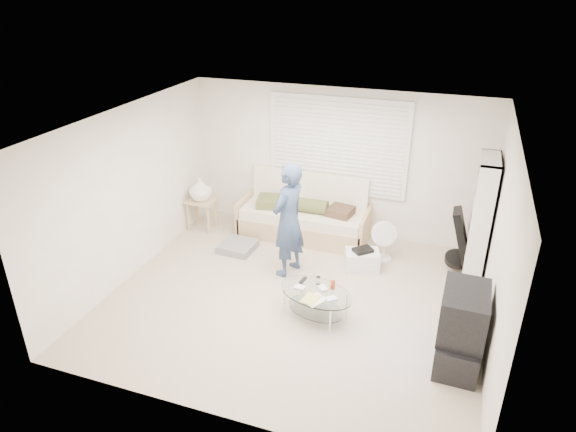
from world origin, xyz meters
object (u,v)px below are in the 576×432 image
at_px(futon_sofa, 305,216).
at_px(coffee_table, 316,296).
at_px(bookshelf, 481,217).
at_px(tv_unit, 461,328).

xyz_separation_m(futon_sofa, coffee_table, (0.84, -2.17, -0.04)).
bearing_deg(bookshelf, tv_unit, -93.30).
bearing_deg(coffee_table, tv_unit, -9.26).
bearing_deg(bookshelf, coffee_table, -135.65).
height_order(bookshelf, tv_unit, bookshelf).
xyz_separation_m(bookshelf, tv_unit, (-0.13, -2.17, -0.44)).
bearing_deg(tv_unit, bookshelf, 86.70).
relative_size(futon_sofa, tv_unit, 2.26).
height_order(bookshelf, coffee_table, bookshelf).
height_order(futon_sofa, bookshelf, bookshelf).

